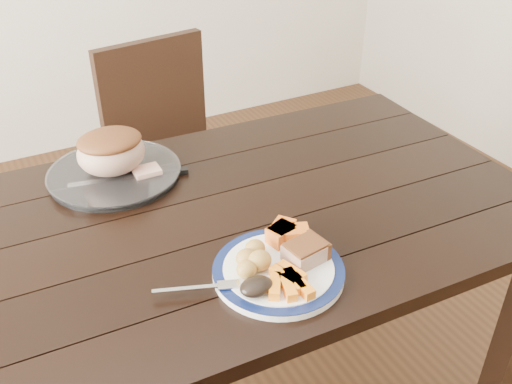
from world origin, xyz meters
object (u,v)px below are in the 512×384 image
carving_knife (152,176)px  roast_joint (111,153)px  chair_far (173,154)px  pork_slice (305,253)px  dinner_plate (278,271)px  fork (203,288)px  serving_platter (115,174)px  dining_table (225,243)px

carving_knife → roast_joint: bearing=161.3°
chair_far → pork_slice: bearing=77.8°
chair_far → dinner_plate: (-0.12, -1.00, 0.23)m
pork_slice → fork: bearing=174.5°
pork_slice → carving_knife: 0.54m
chair_far → serving_platter: 0.59m
dining_table → pork_slice: bearing=-75.6°
chair_far → serving_platter: (-0.32, -0.44, 0.23)m
dining_table → chair_far: bearing=80.1°
carving_knife → dining_table: bearing=-56.1°
dinner_plate → serving_platter: 0.59m
serving_platter → fork: fork is taller
fork → dinner_plate: bearing=14.7°
chair_far → serving_platter: bearing=45.4°
roast_joint → dining_table: bearing=-57.7°
dining_table → serving_platter: bearing=122.3°
chair_far → pork_slice: (-0.06, -1.00, 0.27)m
dinner_plate → pork_slice: size_ratio=3.35×
pork_slice → roast_joint: size_ratio=0.46×
dinner_plate → carving_knife: size_ratio=0.89×
fork → dining_table: bearing=76.9°
fork → carving_knife: bearing=103.3°
fork → chair_far: bearing=93.9°
dinner_plate → serving_platter: bearing=109.1°
serving_platter → dinner_plate: bearing=-70.9°
serving_platter → fork: bearing=-87.3°
dining_table → roast_joint: bearing=122.3°
serving_platter → roast_joint: 0.07m
chair_far → carving_knife: 0.59m
serving_platter → carving_knife: serving_platter is taller
pork_slice → carving_knife: size_ratio=0.27×
dining_table → carving_knife: (-0.10, 0.25, 0.10)m
dinner_plate → roast_joint: 0.60m
serving_platter → roast_joint: roast_joint is taller
dinner_plate → pork_slice: 0.07m
pork_slice → roast_joint: (-0.26, 0.56, 0.04)m
carving_knife → serving_platter: bearing=161.3°
dining_table → fork: fork is taller
dining_table → serving_platter: size_ratio=4.67×
serving_platter → fork: size_ratio=2.03×
chair_far → roast_joint: size_ratio=5.13×
carving_knife → pork_slice: bearing=-60.1°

